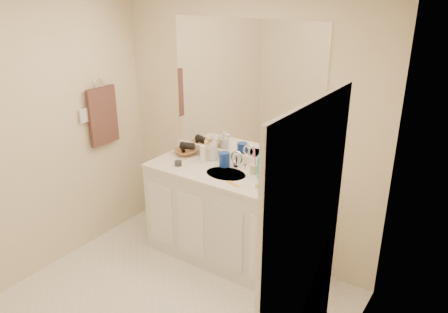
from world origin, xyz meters
The scene contains 28 objects.
wall_back centered at (0.00, 1.30, 1.20)m, with size 2.60×0.02×2.40m, color beige.
wall_left centered at (-1.30, 0.00, 1.20)m, with size 0.02×2.60×2.40m, color beige.
wall_right centered at (1.30, 0.00, 1.20)m, with size 0.02×2.60×2.40m, color beige.
vanity_cabinet centered at (0.00, 1.02, 0.42)m, with size 1.50×0.55×0.85m, color silver.
countertop centered at (0.00, 1.02, 0.86)m, with size 1.52×0.57×0.03m, color silver.
backsplash centered at (0.00, 1.29, 0.92)m, with size 1.52×0.03×0.08m, color white.
sink_basin centered at (0.00, 1.00, 0.87)m, with size 0.37×0.37×0.02m, color #BDB5A5.
faucet centered at (0.00, 1.18, 0.94)m, with size 0.02×0.02×0.11m, color silver.
mirror centered at (0.00, 1.29, 1.56)m, with size 1.48×0.01×1.20m, color white.
blue_mug centered at (-0.10, 1.14, 0.95)m, with size 0.10×0.10×0.13m, color #153896.
tan_cup centered at (0.20, 1.14, 0.92)m, with size 0.06×0.06×0.08m, color #C9BB8E.
toothbrush centered at (0.21, 1.14, 1.03)m, with size 0.01×0.01×0.19m, color #FF43B7.
mouthwash_bottle centered at (0.31, 1.10, 0.98)m, with size 0.09×0.09×0.21m, color #0EB0AA.
clear_pump_bottle centered at (0.63, 1.15, 0.96)m, with size 0.06×0.06×0.17m, color silver.
soap_dish centered at (0.40, 0.91, 0.89)m, with size 0.10×0.08×0.01m, color white.
green_soap centered at (0.40, 0.91, 0.90)m, with size 0.07×0.05×0.03m, color #99CA31.
orange_comb centered at (0.17, 0.86, 0.88)m, with size 0.14×0.03×0.01m, color orange.
dark_jar centered at (-0.46, 0.91, 0.90)m, with size 0.06×0.06×0.05m, color #2A292E.
extra_white_bottle centered at (-0.31, 1.09, 0.96)m, with size 0.05×0.05×0.17m, color white.
soap_bottle_white centered at (-0.27, 1.20, 0.99)m, with size 0.09×0.09×0.22m, color silver.
soap_bottle_cream centered at (-0.34, 1.18, 0.97)m, with size 0.08×0.08×0.18m, color beige.
soap_bottle_yellow centered at (-0.38, 1.24, 0.97)m, with size 0.14×0.14×0.18m, color #D6AF53.
wicker_basket centered at (-0.58, 1.17, 0.91)m, with size 0.22×0.22×0.05m, color #8F5F39.
hair_dryer centered at (-0.56, 1.17, 0.97)m, with size 0.07×0.07×0.14m, color black.
towel_ring centered at (-1.27, 0.77, 1.55)m, with size 0.11×0.11×0.01m, color silver.
hand_towel centered at (-1.25, 0.77, 1.25)m, with size 0.04×0.32×0.55m, color #301C19.
switch_plate centered at (-1.27, 0.57, 1.30)m, with size 0.01×0.09×0.13m, color silver.
door centered at (1.29, -0.30, 1.00)m, with size 0.02×0.82×2.00m, color white.
Camera 1 is at (1.93, -1.88, 2.42)m, focal length 35.00 mm.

